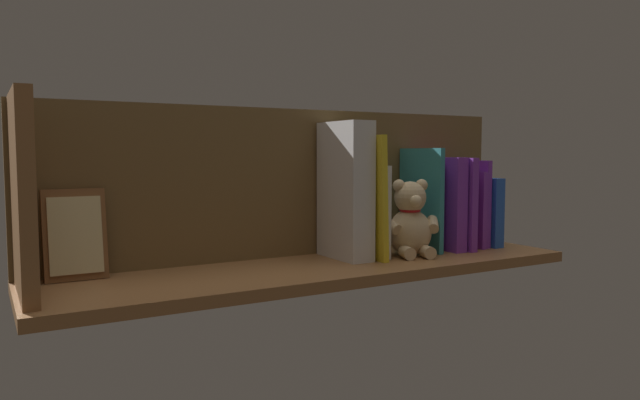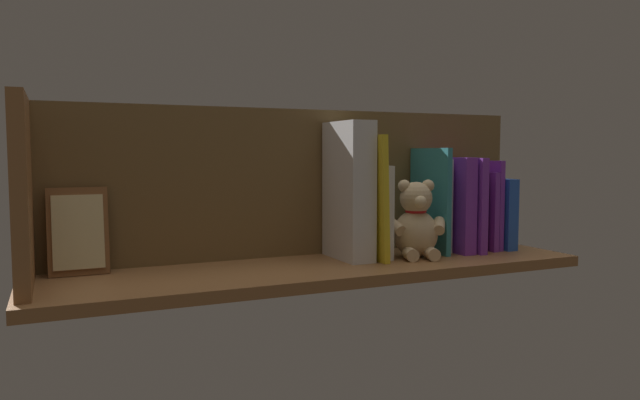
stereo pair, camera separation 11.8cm
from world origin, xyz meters
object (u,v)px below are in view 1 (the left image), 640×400
Objects in this scene: book_0 at (477,211)px; picture_frame_leaning at (75,235)px; dictionary_thick_white at (345,190)px; teddy_bear at (410,222)px.

picture_frame_leaning is (90.97, -5.14, -0.22)cm from book_0.
picture_frame_leaning is (52.66, -5.22, -6.47)cm from dictionary_thick_white.
book_0 is 91.12cm from picture_frame_leaning.
teddy_bear is at bearing 162.06° from dictionary_thick_white.
book_0 is at bearing -152.62° from teddy_bear.
book_0 is at bearing -179.88° from dictionary_thick_white.
dictionary_thick_white is (13.95, -4.52, 7.09)cm from teddy_bear.
book_0 reaches higher than picture_frame_leaning.
teddy_bear is (24.37, 4.59, -0.85)cm from book_0.
picture_frame_leaning is at bearing -3.23° from book_0.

